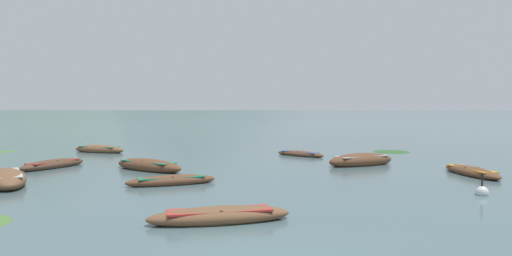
{
  "coord_description": "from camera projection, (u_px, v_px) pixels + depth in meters",
  "views": [
    {
      "loc": [
        -0.85,
        -7.43,
        2.97
      ],
      "look_at": [
        3.08,
        43.16,
        0.84
      ],
      "focal_mm": 31.85,
      "sensor_mm": 36.0,
      "label": 1
    }
  ],
  "objects": [
    {
      "name": "mountain_1",
      "position": [
        49.0,
        59.0,
        2405.9
      ],
      "size": [
        1472.31,
        1472.31,
        534.41
      ],
      "primitive_type": "cone",
      "color": "#56665B",
      "rests_on": "ground"
    },
    {
      "name": "rowboat_7",
      "position": [
        53.0,
        164.0,
        22.9
      ],
      "size": [
        2.72,
        3.91,
        0.54
      ],
      "color": "#4C3323",
      "rests_on": "ground"
    },
    {
      "name": "rowboat_1",
      "position": [
        300.0,
        154.0,
        28.67
      ],
      "size": [
        3.05,
        3.24,
        0.41
      ],
      "color": "brown",
      "rests_on": "ground"
    },
    {
      "name": "rowboat_0",
      "position": [
        471.0,
        172.0,
        20.38
      ],
      "size": [
        1.19,
        3.98,
        0.48
      ],
      "color": "brown",
      "rests_on": "ground"
    },
    {
      "name": "rowboat_9",
      "position": [
        6.0,
        179.0,
        17.81
      ],
      "size": [
        3.15,
        4.43,
        0.74
      ],
      "color": "brown",
      "rests_on": "ground"
    },
    {
      "name": "rowboat_10",
      "position": [
        361.0,
        160.0,
        23.97
      ],
      "size": [
        4.27,
        2.83,
        0.8
      ],
      "color": "brown",
      "rests_on": "ground"
    },
    {
      "name": "mooring_buoy",
      "position": [
        482.0,
        192.0,
        15.64
      ],
      "size": [
        0.44,
        0.44,
        0.9
      ],
      "color": "silver",
      "rests_on": "ground"
    },
    {
      "name": "rowboat_2",
      "position": [
        171.0,
        181.0,
        17.82
      ],
      "size": [
        3.66,
        1.92,
        0.47
      ],
      "color": "brown",
      "rests_on": "ground"
    },
    {
      "name": "rowboat_6",
      "position": [
        99.0,
        149.0,
        31.05
      ],
      "size": [
        4.11,
        2.83,
        0.64
      ],
      "color": "brown",
      "rests_on": "ground"
    },
    {
      "name": "mountain_2",
      "position": [
        191.0,
        73.0,
        2430.0
      ],
      "size": [
        1282.8,
        1282.8,
        393.41
      ],
      "primitive_type": "cone",
      "color": "#4C5B56",
      "rests_on": "ground"
    },
    {
      "name": "rowboat_4",
      "position": [
        220.0,
        216.0,
        11.91
      ],
      "size": [
        3.91,
        1.59,
        0.51
      ],
      "color": "brown",
      "rests_on": "ground"
    },
    {
      "name": "weed_patch_5",
      "position": [
        391.0,
        152.0,
        31.35
      ],
      "size": [
        3.51,
        3.58,
        0.14
      ],
      "primitive_type": "ellipsoid",
      "rotation": [
        0.0,
        0.0,
        2.59
      ],
      "color": "#2D5628",
      "rests_on": "ground"
    },
    {
      "name": "rowboat_8",
      "position": [
        148.0,
        166.0,
        22.02
      ],
      "size": [
        4.1,
        3.79,
        0.69
      ],
      "color": "brown",
      "rests_on": "ground"
    },
    {
      "name": "ground_plane",
      "position": [
        221.0,
        110.0,
        1501.75
      ],
      "size": [
        6000.0,
        6000.0,
        0.0
      ],
      "primitive_type": "plane",
      "color": "#476066"
    }
  ]
}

